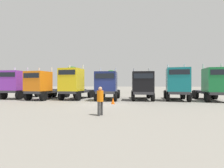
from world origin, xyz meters
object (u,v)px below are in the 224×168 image
object	(u,v)px
semi_truck_purple	(18,84)
visitor_in_hivis	(100,99)
semi_truck_yellow	(74,84)
traffic_cone_near	(113,101)
semi_truck_green	(214,84)
semi_truck_navy	(107,86)
semi_truck_teal	(177,84)
semi_truck_black	(142,85)
semi_truck_orange	(43,85)

from	to	relation	value
semi_truck_purple	visitor_in_hivis	xyz separation A→B (m)	(13.22, -9.59, -0.86)
semi_truck_yellow	traffic_cone_near	size ratio (longest dim) A/B	9.68
semi_truck_purple	semi_truck_green	size ratio (longest dim) A/B	0.97
traffic_cone_near	semi_truck_green	bearing A→B (deg)	18.94
semi_truck_yellow	semi_truck_green	size ratio (longest dim) A/B	0.99
semi_truck_navy	traffic_cone_near	distance (m)	4.01
semi_truck_teal	traffic_cone_near	size ratio (longest dim) A/B	9.01
semi_truck_teal	semi_truck_black	bearing A→B (deg)	-82.63
semi_truck_orange	semi_truck_yellow	size ratio (longest dim) A/B	1.01
semi_truck_orange	traffic_cone_near	xyz separation A→B (m)	(9.24, -3.13, -1.46)
semi_truck_navy	visitor_in_hivis	xyz separation A→B (m)	(0.99, -9.13, -0.71)
visitor_in_hivis	traffic_cone_near	xyz separation A→B (m)	(0.13, 5.56, -0.71)
semi_truck_orange	traffic_cone_near	bearing A→B (deg)	79.70
semi_truck_orange	semi_truck_teal	world-z (taller)	semi_truck_teal
semi_truck_orange	semi_truck_teal	bearing A→B (deg)	101.73
semi_truck_orange	semi_truck_purple	bearing A→B (deg)	-94.04
semi_truck_yellow	traffic_cone_near	distance (m)	6.79
semi_truck_black	semi_truck_green	world-z (taller)	semi_truck_green
semi_truck_black	semi_truck_yellow	bearing A→B (deg)	-88.21
semi_truck_green	traffic_cone_near	xyz separation A→B (m)	(-11.10, -3.81, -1.59)
semi_truck_purple	semi_truck_yellow	world-z (taller)	semi_truck_yellow
visitor_in_hivis	traffic_cone_near	size ratio (longest dim) A/B	2.70
semi_truck_orange	semi_truck_green	world-z (taller)	semi_truck_green
semi_truck_black	traffic_cone_near	size ratio (longest dim) A/B	9.08
semi_truck_yellow	semi_truck_teal	world-z (taller)	semi_truck_yellow
semi_truck_black	semi_truck_purple	bearing A→B (deg)	-90.37
visitor_in_hivis	traffic_cone_near	distance (m)	5.61
semi_truck_yellow	semi_truck_navy	bearing A→B (deg)	92.98
semi_truck_purple	semi_truck_teal	world-z (taller)	semi_truck_teal
semi_truck_purple	semi_truck_orange	xyz separation A→B (m)	(4.11, -0.90, -0.11)
semi_truck_orange	semi_truck_navy	size ratio (longest dim) A/B	1.05
semi_truck_black	visitor_in_hivis	size ratio (longest dim) A/B	3.36
visitor_in_hivis	semi_truck_orange	bearing A→B (deg)	164.20
visitor_in_hivis	semi_truck_purple	bearing A→B (deg)	171.87
semi_truck_orange	semi_truck_black	xyz separation A→B (m)	(12.31, 0.99, 0.00)
semi_truck_black	traffic_cone_near	distance (m)	5.34
semi_truck_purple	semi_truck_black	size ratio (longest dim) A/B	1.05
semi_truck_black	traffic_cone_near	world-z (taller)	semi_truck_black
semi_truck_teal	visitor_in_hivis	distance (m)	12.11
semi_truck_purple	semi_truck_yellow	distance (m)	7.94
semi_truck_navy	semi_truck_teal	xyz separation A→B (m)	(8.25, 0.51, 0.22)
semi_truck_navy	semi_truck_orange	bearing A→B (deg)	-87.24
semi_truck_navy	semi_truck_purple	bearing A→B (deg)	-92.53
semi_truck_purple	semi_truck_green	bearing A→B (deg)	88.56
traffic_cone_near	visitor_in_hivis	bearing A→B (deg)	-91.38
semi_truck_orange	visitor_in_hivis	xyz separation A→B (m)	(9.11, -8.69, -0.75)
semi_truck_purple	semi_truck_teal	xyz separation A→B (m)	(20.47, 0.05, 0.08)
traffic_cone_near	semi_truck_yellow	bearing A→B (deg)	145.27
semi_truck_yellow	semi_truck_green	xyz separation A→B (m)	(16.51, 0.05, -0.07)
semi_truck_navy	visitor_in_hivis	world-z (taller)	semi_truck_navy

